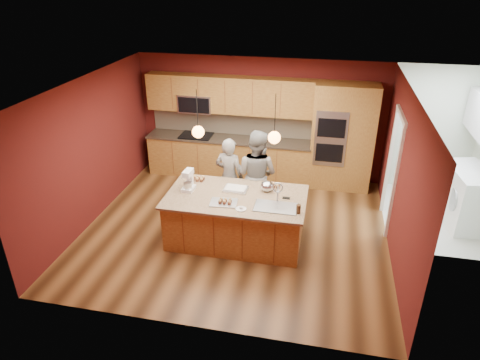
% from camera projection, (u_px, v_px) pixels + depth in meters
% --- Properties ---
extents(floor, '(5.50, 5.50, 0.00)m').
position_uv_depth(floor, '(236.00, 229.00, 8.02)').
color(floor, '#3F2612').
rests_on(floor, ground).
extents(ceiling, '(5.50, 5.50, 0.00)m').
position_uv_depth(ceiling, '(235.00, 86.00, 6.81)').
color(ceiling, silver).
rests_on(ceiling, ground).
extents(wall_back, '(5.50, 0.00, 5.50)m').
position_uv_depth(wall_back, '(259.00, 118.00, 9.60)').
color(wall_back, '#541614').
rests_on(wall_back, ground).
extents(wall_front, '(5.50, 0.00, 5.50)m').
position_uv_depth(wall_front, '(191.00, 245.00, 5.23)').
color(wall_front, '#541614').
rests_on(wall_front, ground).
extents(wall_left, '(0.00, 5.00, 5.00)m').
position_uv_depth(wall_left, '(91.00, 150.00, 7.92)').
color(wall_left, '#541614').
rests_on(wall_left, ground).
extents(wall_right, '(0.00, 5.00, 5.00)m').
position_uv_depth(wall_right, '(401.00, 177.00, 6.91)').
color(wall_right, '#541614').
rests_on(wall_right, ground).
extents(cabinet_run, '(3.74, 0.64, 2.30)m').
position_uv_depth(cabinet_run, '(228.00, 135.00, 9.67)').
color(cabinet_run, brown).
rests_on(cabinet_run, floor).
extents(oven_column, '(1.30, 0.62, 2.30)m').
position_uv_depth(oven_column, '(342.00, 137.00, 9.09)').
color(oven_column, brown).
rests_on(oven_column, floor).
extents(doorway_trim, '(0.08, 1.11, 2.20)m').
position_uv_depth(doorway_trim, '(392.00, 173.00, 7.75)').
color(doorway_trim, silver).
rests_on(doorway_trim, wall_right).
extents(pendant_left, '(0.20, 0.20, 0.80)m').
position_uv_depth(pendant_left, '(198.00, 132.00, 6.94)').
color(pendant_left, black).
rests_on(pendant_left, ceiling).
extents(pendant_right, '(0.20, 0.20, 0.80)m').
position_uv_depth(pendant_right, '(274.00, 137.00, 6.71)').
color(pendant_right, black).
rests_on(pendant_right, ceiling).
extents(island, '(2.40, 1.34, 1.26)m').
position_uv_depth(island, '(237.00, 218.00, 7.51)').
color(island, brown).
rests_on(island, floor).
extents(person_left, '(0.63, 0.48, 1.56)m').
position_uv_depth(person_left, '(229.00, 176.00, 8.24)').
color(person_left, black).
rests_on(person_left, floor).
extents(person_right, '(1.02, 0.91, 1.76)m').
position_uv_depth(person_right, '(256.00, 174.00, 8.10)').
color(person_right, slate).
rests_on(person_right, floor).
extents(stand_mixer, '(0.21, 0.28, 0.37)m').
position_uv_depth(stand_mixer, '(188.00, 181.00, 7.46)').
color(stand_mixer, white).
rests_on(stand_mixer, island).
extents(sheet_cake, '(0.43, 0.32, 0.05)m').
position_uv_depth(sheet_cake, '(236.00, 189.00, 7.51)').
color(sheet_cake, silver).
rests_on(sheet_cake, island).
extents(cooling_rack, '(0.47, 0.36, 0.02)m').
position_uv_depth(cooling_rack, '(224.00, 203.00, 7.10)').
color(cooling_rack, '#B0B3B8').
rests_on(cooling_rack, island).
extents(mixing_bowl, '(0.23, 0.23, 0.19)m').
position_uv_depth(mixing_bowl, '(267.00, 186.00, 7.45)').
color(mixing_bowl, silver).
rests_on(mixing_bowl, island).
extents(plate, '(0.18, 0.18, 0.01)m').
position_uv_depth(plate, '(241.00, 209.00, 6.92)').
color(plate, silver).
rests_on(plate, island).
extents(tumbler, '(0.07, 0.07, 0.15)m').
position_uv_depth(tumbler, '(298.00, 209.00, 6.78)').
color(tumbler, '#3E2715').
rests_on(tumbler, island).
extents(phone, '(0.13, 0.07, 0.01)m').
position_uv_depth(phone, '(286.00, 198.00, 7.25)').
color(phone, black).
rests_on(phone, island).
extents(cupcakes_left, '(0.26, 0.17, 0.08)m').
position_uv_depth(cupcakes_left, '(198.00, 178.00, 7.85)').
color(cupcakes_left, tan).
rests_on(cupcakes_left, island).
extents(cupcakes_rack, '(0.23, 0.15, 0.07)m').
position_uv_depth(cupcakes_rack, '(225.00, 201.00, 7.06)').
color(cupcakes_rack, tan).
rests_on(cupcakes_rack, island).
extents(cupcakes_right, '(0.15, 0.15, 0.07)m').
position_uv_depth(cupcakes_right, '(276.00, 185.00, 7.61)').
color(cupcakes_right, tan).
rests_on(cupcakes_right, island).
extents(washer, '(0.74, 0.76, 1.08)m').
position_uv_depth(washer, '(472.00, 204.00, 7.77)').
color(washer, white).
rests_on(washer, floor).
extents(dryer, '(0.80, 0.82, 1.05)m').
position_uv_depth(dryer, '(462.00, 189.00, 8.33)').
color(dryer, white).
rests_on(dryer, floor).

